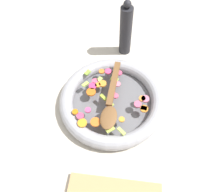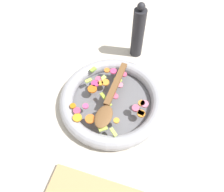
{
  "view_description": "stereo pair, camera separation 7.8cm",
  "coord_description": "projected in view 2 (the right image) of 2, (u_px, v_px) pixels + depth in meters",
  "views": [
    {
      "loc": [
        0.05,
        -0.43,
        0.7
      ],
      "look_at": [
        0.0,
        0.0,
        0.05
      ],
      "focal_mm": 35.0,
      "sensor_mm": 36.0,
      "label": 1
    },
    {
      "loc": [
        0.13,
        -0.42,
        0.7
      ],
      "look_at": [
        0.0,
        0.0,
        0.05
      ],
      "focal_mm": 35.0,
      "sensor_mm": 36.0,
      "label": 2
    }
  ],
  "objects": [
    {
      "name": "skillet",
      "position": [
        112.0,
        100.0,
        0.81
      ],
      "size": [
        0.39,
        0.39,
        0.05
      ],
      "color": "slate",
      "rests_on": "ground_plane"
    },
    {
      "name": "pepper_mill",
      "position": [
        138.0,
        33.0,
        0.88
      ],
      "size": [
        0.05,
        0.05,
        0.25
      ],
      "color": "#232328",
      "rests_on": "ground_plane"
    },
    {
      "name": "wooden_spoon",
      "position": [
        109.0,
        100.0,
        0.76
      ],
      "size": [
        0.06,
        0.29,
        0.01
      ],
      "color": "brown",
      "rests_on": "chopped_vegetables"
    },
    {
      "name": "ground_plane",
      "position": [
        112.0,
        103.0,
        0.83
      ],
      "size": [
        4.0,
        4.0,
        0.0
      ],
      "primitive_type": "plane",
      "color": "beige"
    },
    {
      "name": "chopped_vegetables",
      "position": [
        107.0,
        97.0,
        0.78
      ],
      "size": [
        0.27,
        0.28,
        0.01
      ],
      "color": "orange",
      "rests_on": "skillet"
    }
  ]
}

